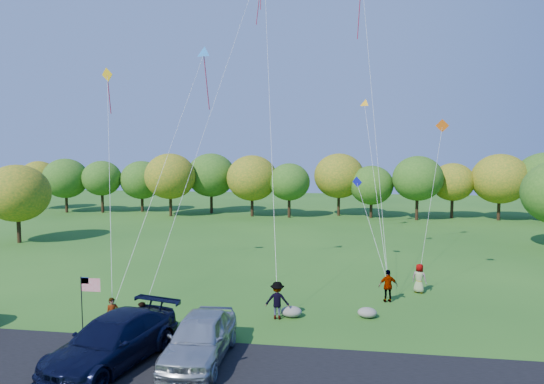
% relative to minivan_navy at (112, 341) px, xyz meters
% --- Properties ---
extents(ground, '(140.00, 140.00, 0.00)m').
position_rel_minivan_navy_xyz_m(ground, '(2.20, 3.72, -0.98)').
color(ground, '#235518').
rests_on(ground, ground).
extents(asphalt_lane, '(44.00, 6.00, 0.06)m').
position_rel_minivan_navy_xyz_m(asphalt_lane, '(2.20, -0.28, -0.95)').
color(asphalt_lane, black).
rests_on(asphalt_lane, ground).
extents(treeline, '(75.19, 28.13, 8.42)m').
position_rel_minivan_navy_xyz_m(treeline, '(5.17, 39.91, 3.72)').
color(treeline, '#332212').
rests_on(treeline, ground).
extents(minivan_navy, '(3.97, 6.73, 1.83)m').
position_rel_minivan_navy_xyz_m(minivan_navy, '(0.00, 0.00, 0.00)').
color(minivan_navy, black).
rests_on(minivan_navy, asphalt_lane).
extents(minivan_silver, '(2.28, 5.44, 1.84)m').
position_rel_minivan_navy_xyz_m(minivan_silver, '(3.22, 0.84, 0.00)').
color(minivan_silver, '#A6ABB1').
rests_on(minivan_silver, asphalt_lane).
extents(flyer_a, '(0.68, 0.63, 1.56)m').
position_rel_minivan_navy_xyz_m(flyer_a, '(-1.68, 3.32, -0.20)').
color(flyer_a, '#4C4C59').
rests_on(flyer_a, ground).
extents(flyer_b, '(0.91, 0.81, 1.55)m').
position_rel_minivan_navy_xyz_m(flyer_b, '(-0.05, 2.92, -0.20)').
color(flyer_b, '#4C4C59').
rests_on(flyer_b, ground).
extents(flyer_c, '(1.22, 0.74, 1.85)m').
position_rel_minivan_navy_xyz_m(flyer_c, '(5.54, 6.08, -0.05)').
color(flyer_c, '#4C4C59').
rests_on(flyer_c, ground).
extents(flyer_d, '(1.11, 0.61, 1.78)m').
position_rel_minivan_navy_xyz_m(flyer_d, '(11.15, 9.56, -0.08)').
color(flyer_d, '#4C4C59').
rests_on(flyer_d, ground).
extents(flyer_e, '(0.99, 0.86, 1.70)m').
position_rel_minivan_navy_xyz_m(flyer_e, '(13.08, 11.58, -0.13)').
color(flyer_e, '#4C4C59').
rests_on(flyer_e, ground).
extents(flag_assembly, '(0.95, 0.62, 2.58)m').
position_rel_minivan_navy_xyz_m(flag_assembly, '(-2.71, 3.02, 0.96)').
color(flag_assembly, black).
rests_on(flag_assembly, ground).
extents(boulder_near, '(1.06, 0.83, 0.53)m').
position_rel_minivan_navy_xyz_m(boulder_near, '(6.20, 6.43, -0.71)').
color(boulder_near, gray).
rests_on(boulder_near, ground).
extents(boulder_far, '(0.95, 0.79, 0.49)m').
position_rel_minivan_navy_xyz_m(boulder_far, '(9.92, 6.91, -0.73)').
color(boulder_far, slate).
rests_on(boulder_far, ground).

